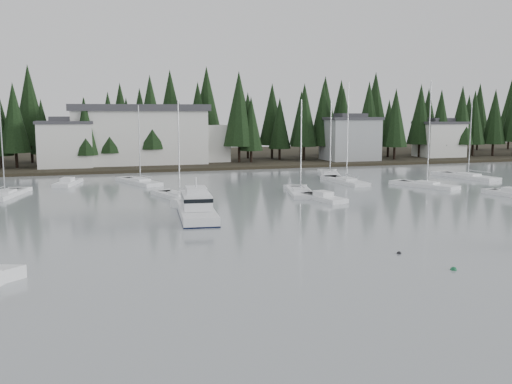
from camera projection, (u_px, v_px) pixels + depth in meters
The scene contains 21 objects.
ground at pixel (384, 306), 29.99m from camera, with size 260.00×260.00×0.00m, color gray.
far_shore_land at pixel (157, 159), 121.96m from camera, with size 240.00×54.00×1.00m, color black.
conifer_treeline at pixel (164, 164), 111.53m from camera, with size 200.00×22.00×20.00m, color black, non-canonical shape.
house_west at pixel (65, 143), 99.11m from camera, with size 9.54×7.42×8.75m.
house_east_a at pixel (350, 138), 113.52m from camera, with size 10.60×8.48×9.25m.
house_east_b at pixel (439, 138), 121.76m from camera, with size 9.54×7.42×8.25m.
harbor_inn at pixel (150, 135), 106.41m from camera, with size 29.50×11.50×10.90m.
cabin_cruiser_center at pixel (197, 210), 54.93m from camera, with size 4.32×10.78×4.51m.
sailboat_0 at pixel (180, 198), 66.51m from camera, with size 4.95×9.39×11.95m.
sailboat_1 at pixel (346, 182), 81.34m from camera, with size 2.89×9.56×14.62m.
sailboat_3 at pixel (5, 196), 68.45m from camera, with size 4.57×8.59×14.08m.
sailboat_5 at pixel (141, 183), 80.64m from camera, with size 5.50×9.41×11.56m.
sailboat_6 at pixel (427, 186), 77.04m from camera, with size 5.75×8.89×14.61m.
sailboat_7 at pixel (468, 178), 87.36m from camera, with size 4.58×10.48×13.16m.
sailboat_8 at pixel (330, 176), 89.94m from camera, with size 5.88×10.27×12.61m.
sailboat_9 at pixel (300, 194), 70.30m from camera, with size 4.71×9.17×12.11m.
runabout_1 at pixel (323, 199), 65.78m from camera, with size 3.51×7.09×1.42m.
runabout_2 at pixel (511, 195), 68.82m from camera, with size 3.19×6.34×1.42m.
runabout_3 at pixel (68, 184), 79.18m from camera, with size 3.93×6.93×1.42m.
mooring_buoy_green at pixel (453, 270), 36.80m from camera, with size 0.43×0.43×0.43m, color #145933.
mooring_buoy_dark at pixel (399, 254), 41.00m from camera, with size 0.35×0.35×0.35m, color black.
Camera 1 is at (-14.76, -25.69, 10.17)m, focal length 40.00 mm.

